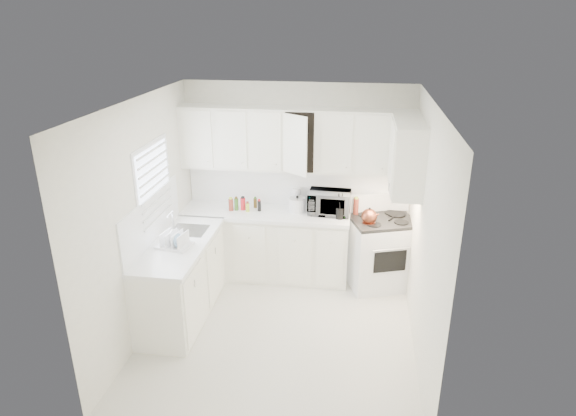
% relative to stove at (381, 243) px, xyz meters
% --- Properties ---
extents(floor, '(3.20, 3.20, 0.00)m').
position_rel_stove_xyz_m(floor, '(-1.15, -1.26, -0.61)').
color(floor, silver).
rests_on(floor, ground).
extents(ceiling, '(3.20, 3.20, 0.00)m').
position_rel_stove_xyz_m(ceiling, '(-1.15, -1.26, 1.99)').
color(ceiling, white).
rests_on(ceiling, ground).
extents(wall_back, '(3.00, 0.00, 3.00)m').
position_rel_stove_xyz_m(wall_back, '(-1.15, 0.34, 0.69)').
color(wall_back, white).
rests_on(wall_back, ground).
extents(wall_front, '(3.00, 0.00, 3.00)m').
position_rel_stove_xyz_m(wall_front, '(-1.15, -2.86, 0.69)').
color(wall_front, white).
rests_on(wall_front, ground).
extents(wall_left, '(0.00, 3.20, 3.20)m').
position_rel_stove_xyz_m(wall_left, '(-2.65, -1.26, 0.69)').
color(wall_left, white).
rests_on(wall_left, ground).
extents(wall_right, '(0.00, 3.20, 3.20)m').
position_rel_stove_xyz_m(wall_right, '(0.35, -1.26, 0.69)').
color(wall_right, white).
rests_on(wall_right, ground).
extents(window_blinds, '(0.06, 0.96, 1.06)m').
position_rel_stove_xyz_m(window_blinds, '(-2.63, -0.91, 0.94)').
color(window_blinds, white).
rests_on(window_blinds, wall_left).
extents(lower_cabinets_back, '(2.22, 0.60, 0.90)m').
position_rel_stove_xyz_m(lower_cabinets_back, '(-1.54, 0.04, -0.16)').
color(lower_cabinets_back, white).
rests_on(lower_cabinets_back, floor).
extents(lower_cabinets_left, '(0.60, 1.60, 0.90)m').
position_rel_stove_xyz_m(lower_cabinets_left, '(-2.35, -1.06, -0.16)').
color(lower_cabinets_left, white).
rests_on(lower_cabinets_left, floor).
extents(countertop_back, '(2.24, 0.64, 0.05)m').
position_rel_stove_xyz_m(countertop_back, '(-1.54, 0.03, 0.32)').
color(countertop_back, white).
rests_on(countertop_back, lower_cabinets_back).
extents(countertop_left, '(0.64, 1.62, 0.05)m').
position_rel_stove_xyz_m(countertop_left, '(-2.34, -1.06, 0.32)').
color(countertop_left, white).
rests_on(countertop_left, lower_cabinets_left).
extents(backsplash_back, '(2.98, 0.02, 0.55)m').
position_rel_stove_xyz_m(backsplash_back, '(-1.15, 0.33, 0.62)').
color(backsplash_back, white).
rests_on(backsplash_back, wall_back).
extents(backsplash_left, '(0.02, 1.60, 0.55)m').
position_rel_stove_xyz_m(backsplash_left, '(-2.64, -1.06, 0.62)').
color(backsplash_left, white).
rests_on(backsplash_left, wall_left).
extents(upper_cabinets_back, '(3.00, 0.33, 0.80)m').
position_rel_stove_xyz_m(upper_cabinets_back, '(-1.15, 0.18, 0.89)').
color(upper_cabinets_back, white).
rests_on(upper_cabinets_back, wall_back).
extents(upper_cabinets_right, '(0.33, 0.90, 0.80)m').
position_rel_stove_xyz_m(upper_cabinets_right, '(0.19, -0.44, 0.89)').
color(upper_cabinets_right, white).
rests_on(upper_cabinets_right, wall_right).
extents(sink, '(0.42, 0.38, 0.30)m').
position_rel_stove_xyz_m(sink, '(-2.34, -0.71, 0.46)').
color(sink, gray).
rests_on(sink, countertop_left).
extents(stove, '(0.96, 0.87, 1.21)m').
position_rel_stove_xyz_m(stove, '(0.00, 0.00, 0.00)').
color(stove, white).
rests_on(stove, floor).
extents(tea_kettle, '(0.30, 0.28, 0.23)m').
position_rel_stove_xyz_m(tea_kettle, '(-0.18, -0.16, 0.45)').
color(tea_kettle, '#973629').
rests_on(tea_kettle, stove).
extents(frying_pan, '(0.37, 0.45, 0.04)m').
position_rel_stove_xyz_m(frying_pan, '(0.18, 0.16, 0.36)').
color(frying_pan, black).
rests_on(frying_pan, stove).
extents(microwave, '(0.55, 0.32, 0.37)m').
position_rel_stove_xyz_m(microwave, '(-0.70, 0.09, 0.53)').
color(microwave, gray).
rests_on(microwave, countertop_back).
extents(rice_cooker, '(0.28, 0.28, 0.22)m').
position_rel_stove_xyz_m(rice_cooker, '(-1.12, 0.09, 0.45)').
color(rice_cooker, white).
rests_on(rice_cooker, countertop_back).
extents(paper_towel, '(0.12, 0.12, 0.27)m').
position_rel_stove_xyz_m(paper_towel, '(-1.15, 0.26, 0.48)').
color(paper_towel, white).
rests_on(paper_towel, countertop_back).
extents(utensil_crock, '(0.14, 0.14, 0.35)m').
position_rel_stove_xyz_m(utensil_crock, '(-0.55, -0.07, 0.52)').
color(utensil_crock, black).
rests_on(utensil_crock, countertop_back).
extents(dish_rack, '(0.41, 0.34, 0.20)m').
position_rel_stove_xyz_m(dish_rack, '(-2.35, -1.16, 0.45)').
color(dish_rack, white).
rests_on(dish_rack, countertop_left).
extents(spice_left_0, '(0.06, 0.06, 0.13)m').
position_rel_stove_xyz_m(spice_left_0, '(-2.00, 0.16, 0.41)').
color(spice_left_0, maroon).
rests_on(spice_left_0, countertop_back).
extents(spice_left_1, '(0.06, 0.06, 0.13)m').
position_rel_stove_xyz_m(spice_left_1, '(-1.92, 0.07, 0.41)').
color(spice_left_1, '#376822').
rests_on(spice_left_1, countertop_back).
extents(spice_left_2, '(0.06, 0.06, 0.13)m').
position_rel_stove_xyz_m(spice_left_2, '(-1.85, 0.16, 0.41)').
color(spice_left_2, red).
rests_on(spice_left_2, countertop_back).
extents(spice_left_3, '(0.06, 0.06, 0.13)m').
position_rel_stove_xyz_m(spice_left_3, '(-1.77, 0.07, 0.41)').
color(spice_left_3, '#C2E034').
rests_on(spice_left_3, countertop_back).
extents(spice_left_4, '(0.06, 0.06, 0.13)m').
position_rel_stove_xyz_m(spice_left_4, '(-1.70, 0.16, 0.41)').
color(spice_left_4, '#4D3A16').
rests_on(spice_left_4, countertop_back).
extents(spice_left_5, '(0.06, 0.06, 0.13)m').
position_rel_stove_xyz_m(spice_left_5, '(-1.62, 0.07, 0.41)').
color(spice_left_5, black).
rests_on(spice_left_5, countertop_back).
extents(sauce_right_0, '(0.06, 0.06, 0.19)m').
position_rel_stove_xyz_m(sauce_right_0, '(-0.57, 0.20, 0.44)').
color(sauce_right_0, red).
rests_on(sauce_right_0, countertop_back).
extents(sauce_right_1, '(0.06, 0.06, 0.19)m').
position_rel_stove_xyz_m(sauce_right_1, '(-0.51, 0.14, 0.44)').
color(sauce_right_1, '#C2E034').
rests_on(sauce_right_1, countertop_back).
extents(sauce_right_2, '(0.06, 0.06, 0.19)m').
position_rel_stove_xyz_m(sauce_right_2, '(-0.46, 0.20, 0.44)').
color(sauce_right_2, '#4D3A16').
rests_on(sauce_right_2, countertop_back).
extents(sauce_right_3, '(0.06, 0.06, 0.19)m').
position_rel_stove_xyz_m(sauce_right_3, '(-0.40, 0.14, 0.44)').
color(sauce_right_3, black).
rests_on(sauce_right_3, countertop_back).
extents(sauce_right_4, '(0.06, 0.06, 0.19)m').
position_rel_stove_xyz_m(sauce_right_4, '(-0.35, 0.20, 0.44)').
color(sauce_right_4, maroon).
rests_on(sauce_right_4, countertop_back).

